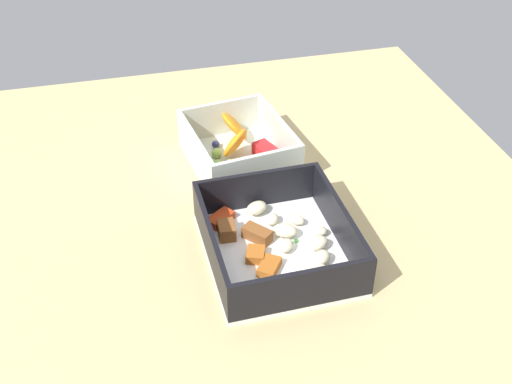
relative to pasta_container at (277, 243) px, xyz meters
The scene contains 3 objects.
table_surface 11.20cm from the pasta_container, ahead, with size 80.00×80.00×2.00cm, color tan.
pasta_container is the anchor object (origin of this frame).
fruit_bowl 19.91cm from the pasta_container, ahead, with size 17.17×15.05×5.88cm.
Camera 1 is at (-65.57, 14.65, 54.28)cm, focal length 45.50 mm.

